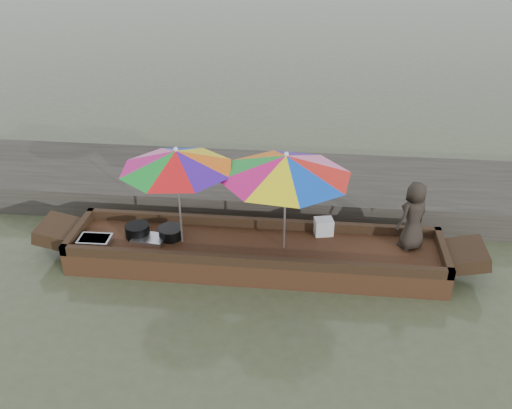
# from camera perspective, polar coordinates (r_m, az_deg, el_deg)

# --- Properties ---
(water) EXTENTS (80.00, 80.00, 0.00)m
(water) POSITION_cam_1_polar(r_m,az_deg,el_deg) (8.84, -0.07, -6.02)
(water) COLOR #424C2F
(water) RESTS_ON ground
(dock) EXTENTS (22.00, 2.20, 0.50)m
(dock) POSITION_cam_1_polar(r_m,az_deg,el_deg) (10.60, 1.24, 1.81)
(dock) COLOR #2D2B26
(dock) RESTS_ON ground
(boat_hull) EXTENTS (5.65, 1.20, 0.35)m
(boat_hull) POSITION_cam_1_polar(r_m,az_deg,el_deg) (8.74, -0.07, -5.07)
(boat_hull) COLOR black
(boat_hull) RESTS_ON water
(cooking_pot) EXTENTS (0.37, 0.37, 0.20)m
(cooking_pot) POSITION_cam_1_polar(r_m,az_deg,el_deg) (9.01, -11.77, -2.59)
(cooking_pot) COLOR black
(cooking_pot) RESTS_ON boat_hull
(tray_crayfish) EXTENTS (0.49, 0.35, 0.09)m
(tray_crayfish) POSITION_cam_1_polar(r_m,az_deg,el_deg) (9.02, -15.83, -3.48)
(tray_crayfish) COLOR silver
(tray_crayfish) RESTS_ON boat_hull
(tray_scallop) EXTENTS (0.51, 0.38, 0.06)m
(tray_scallop) POSITION_cam_1_polar(r_m,az_deg,el_deg) (8.90, -10.68, -3.39)
(tray_scallop) COLOR silver
(tray_scallop) RESTS_ON boat_hull
(charcoal_grill) EXTENTS (0.36, 0.36, 0.17)m
(charcoal_grill) POSITION_cam_1_polar(r_m,az_deg,el_deg) (8.88, -8.55, -2.85)
(charcoal_grill) COLOR black
(charcoal_grill) RESTS_ON boat_hull
(supply_bag) EXTENTS (0.32, 0.28, 0.26)m
(supply_bag) POSITION_cam_1_polar(r_m,az_deg,el_deg) (8.93, 6.77, -2.21)
(supply_bag) COLOR silver
(supply_bag) RESTS_ON boat_hull
(vendor) EXTENTS (0.63, 0.60, 1.07)m
(vendor) POSITION_cam_1_polar(r_m,az_deg,el_deg) (8.66, 15.49, -1.06)
(vendor) COLOR black
(vendor) RESTS_ON boat_hull
(umbrella_bow) EXTENTS (2.05, 2.05, 1.55)m
(umbrella_bow) POSITION_cam_1_polar(r_m,az_deg,el_deg) (8.44, -7.71, 0.82)
(umbrella_bow) COLOR #FF650C
(umbrella_bow) RESTS_ON boat_hull
(umbrella_stern) EXTENTS (2.32, 2.32, 1.55)m
(umbrella_stern) POSITION_cam_1_polar(r_m,az_deg,el_deg) (8.22, 2.91, 0.28)
(umbrella_stern) COLOR pink
(umbrella_stern) RESTS_ON boat_hull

